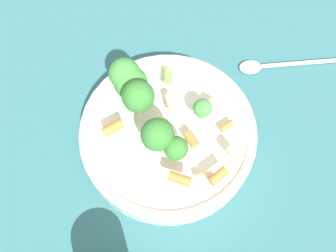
% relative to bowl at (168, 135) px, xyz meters
% --- Properties ---
extents(ground_plane, '(3.00, 3.00, 0.00)m').
position_rel_bowl_xyz_m(ground_plane, '(0.00, 0.00, -0.02)').
color(ground_plane, '#2D6066').
extents(bowl, '(0.25, 0.25, 0.05)m').
position_rel_bowl_xyz_m(bowl, '(0.00, 0.00, 0.00)').
color(bowl, silver).
rests_on(bowl, ground_plane).
extents(pasta_salad, '(0.18, 0.19, 0.08)m').
position_rel_bowl_xyz_m(pasta_salad, '(0.01, 0.03, 0.06)').
color(pasta_salad, '#8CB766').
rests_on(pasta_salad, bowl).
extents(spoon, '(0.05, 0.17, 0.01)m').
position_rel_bowl_xyz_m(spoon, '(0.15, -0.15, -0.02)').
color(spoon, silver).
rests_on(spoon, ground_plane).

